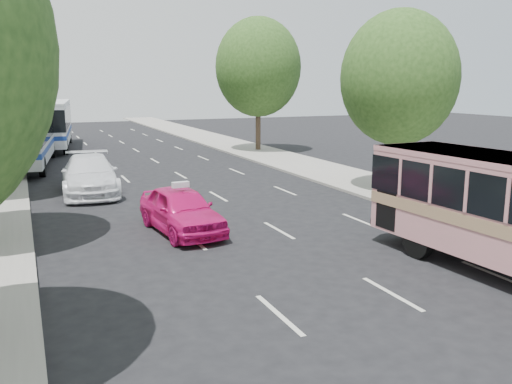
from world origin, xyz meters
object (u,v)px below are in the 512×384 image
pink_taxi (181,210)px  tour_coach_rear (51,120)px  white_pickup (90,175)px  tour_coach_front (26,131)px

pink_taxi → tour_coach_rear: tour_coach_rear is taller
white_pickup → tour_coach_front: (-2.35, 9.61, 1.26)m
white_pickup → tour_coach_front: bearing=108.0°
pink_taxi → tour_coach_front: size_ratio=0.37×
white_pickup → tour_coach_rear: tour_coach_rear is taller
tour_coach_front → tour_coach_rear: 9.26m
pink_taxi → white_pickup: (-1.95, 7.82, 0.08)m
tour_coach_front → pink_taxi: bearing=-69.3°
white_pickup → tour_coach_front: size_ratio=0.48×
pink_taxi → tour_coach_rear: size_ratio=0.37×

